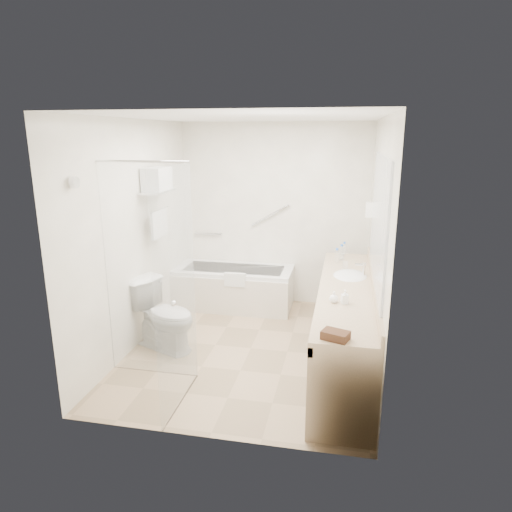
% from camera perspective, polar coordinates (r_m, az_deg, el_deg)
% --- Properties ---
extents(floor, '(3.20, 3.20, 0.00)m').
position_cam_1_polar(floor, '(5.25, -0.65, -11.45)').
color(floor, tan).
rests_on(floor, ground).
extents(ceiling, '(2.60, 3.20, 0.10)m').
position_cam_1_polar(ceiling, '(4.70, -0.75, 16.97)').
color(ceiling, white).
rests_on(ceiling, wall_back).
extents(wall_back, '(2.60, 0.10, 2.50)m').
position_cam_1_polar(wall_back, '(6.37, 2.30, 5.16)').
color(wall_back, white).
rests_on(wall_back, ground).
extents(wall_front, '(2.60, 0.10, 2.50)m').
position_cam_1_polar(wall_front, '(3.34, -6.43, -4.16)').
color(wall_front, white).
rests_on(wall_front, ground).
extents(wall_left, '(0.10, 3.20, 2.50)m').
position_cam_1_polar(wall_left, '(5.24, -14.74, 2.53)').
color(wall_left, white).
rests_on(wall_left, ground).
extents(wall_right, '(0.10, 3.20, 2.50)m').
position_cam_1_polar(wall_right, '(4.73, 14.88, 1.20)').
color(wall_right, white).
rests_on(wall_right, ground).
extents(bathtub, '(1.60, 0.73, 0.59)m').
position_cam_1_polar(bathtub, '(6.36, -2.76, -3.92)').
color(bathtub, silver).
rests_on(bathtub, floor).
extents(grab_bar_short, '(0.40, 0.03, 0.03)m').
position_cam_1_polar(grab_bar_short, '(6.60, -5.96, 2.79)').
color(grab_bar_short, silver).
rests_on(grab_bar_short, wall_back).
extents(grab_bar_long, '(0.53, 0.03, 0.33)m').
position_cam_1_polar(grab_bar_long, '(6.34, 1.80, 5.11)').
color(grab_bar_long, silver).
rests_on(grab_bar_long, wall_back).
extents(shower_enclosure, '(0.96, 0.91, 2.11)m').
position_cam_1_polar(shower_enclosure, '(4.21, -11.80, -2.95)').
color(shower_enclosure, silver).
rests_on(shower_enclosure, floor).
extents(towel_shelf, '(0.24, 0.55, 0.81)m').
position_cam_1_polar(towel_shelf, '(5.42, -12.24, 8.48)').
color(towel_shelf, silver).
rests_on(towel_shelf, wall_left).
extents(vanity_counter, '(0.55, 2.70, 0.95)m').
position_cam_1_polar(vanity_counter, '(4.76, 11.16, -6.20)').
color(vanity_counter, tan).
rests_on(vanity_counter, floor).
extents(sink, '(0.40, 0.52, 0.14)m').
position_cam_1_polar(sink, '(5.08, 11.65, -2.71)').
color(sink, silver).
rests_on(sink, vanity_counter).
extents(faucet, '(0.03, 0.03, 0.14)m').
position_cam_1_polar(faucet, '(5.05, 13.36, -1.60)').
color(faucet, silver).
rests_on(faucet, vanity_counter).
extents(mirror, '(0.02, 2.00, 1.20)m').
position_cam_1_polar(mirror, '(4.53, 15.11, 4.45)').
color(mirror, '#B1B7BE').
rests_on(mirror, wall_right).
extents(hairdryer_unit, '(0.08, 0.10, 0.18)m').
position_cam_1_polar(hairdryer_unit, '(5.72, 13.95, 5.63)').
color(hairdryer_unit, white).
rests_on(hairdryer_unit, wall_right).
extents(toilet, '(0.90, 0.72, 0.77)m').
position_cam_1_polar(toilet, '(5.21, -11.41, -7.31)').
color(toilet, silver).
rests_on(toilet, floor).
extents(amenity_basket, '(0.23, 0.19, 0.07)m').
position_cam_1_polar(amenity_basket, '(3.51, 9.90, -9.73)').
color(amenity_basket, '#3F2616').
rests_on(amenity_basket, vanity_counter).
extents(soap_bottle_a, '(0.09, 0.14, 0.06)m').
position_cam_1_polar(soap_bottle_a, '(4.23, 11.02, -5.48)').
color(soap_bottle_a, white).
rests_on(soap_bottle_a, vanity_counter).
extents(soap_bottle_b, '(0.10, 0.12, 0.08)m').
position_cam_1_polar(soap_bottle_b, '(4.24, 9.70, -5.22)').
color(soap_bottle_b, white).
rests_on(soap_bottle_b, vanity_counter).
extents(water_bottle_left, '(0.06, 0.06, 0.18)m').
position_cam_1_polar(water_bottle_left, '(5.50, 10.06, -0.03)').
color(water_bottle_left, silver).
rests_on(water_bottle_left, vanity_counter).
extents(water_bottle_mid, '(0.06, 0.06, 0.19)m').
position_cam_1_polar(water_bottle_mid, '(5.66, 10.63, 0.42)').
color(water_bottle_mid, silver).
rests_on(water_bottle_mid, vanity_counter).
extents(water_bottle_right, '(0.05, 0.05, 0.17)m').
position_cam_1_polar(water_bottle_right, '(5.87, 10.96, 0.84)').
color(water_bottle_right, silver).
rests_on(water_bottle_right, vanity_counter).
extents(drinking_glass_near, '(0.07, 0.07, 0.08)m').
position_cam_1_polar(drinking_glass_near, '(5.64, 10.64, -0.12)').
color(drinking_glass_near, silver).
rests_on(drinking_glass_near, vanity_counter).
extents(drinking_glass_far, '(0.07, 0.07, 0.08)m').
position_cam_1_polar(drinking_glass_far, '(5.30, 11.10, -1.13)').
color(drinking_glass_far, silver).
rests_on(drinking_glass_far, vanity_counter).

